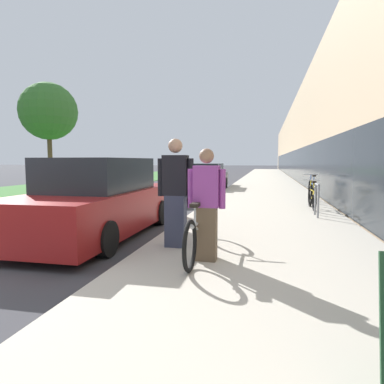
% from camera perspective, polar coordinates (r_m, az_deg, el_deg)
% --- Properties ---
extents(sidewalk_slab, '(4.01, 70.00, 0.14)m').
position_cam_1_polar(sidewalk_slab, '(24.35, 12.29, 1.61)').
color(sidewalk_slab, '#BCB5A5').
rests_on(sidewalk_slab, ground).
extents(storefront_facade, '(10.01, 70.00, 6.42)m').
position_cam_1_polar(storefront_facade, '(33.10, 24.81, 7.60)').
color(storefront_facade, tan).
rests_on(storefront_facade, ground).
extents(lawn_strip, '(6.87, 70.00, 0.03)m').
position_cam_1_polar(lawn_strip, '(30.72, -10.39, 2.27)').
color(lawn_strip, '#3D7533').
rests_on(lawn_strip, ground).
extents(tandem_bicycle, '(0.52, 2.44, 0.86)m').
position_cam_1_polar(tandem_bicycle, '(5.24, 1.74, -6.38)').
color(tandem_bicycle, black).
rests_on(tandem_bicycle, sidewalk_slab).
extents(person_rider, '(0.54, 0.21, 1.59)m').
position_cam_1_polar(person_rider, '(4.85, 2.42, -2.13)').
color(person_rider, brown).
rests_on(person_rider, sidewalk_slab).
extents(person_bystander, '(0.61, 0.24, 1.78)m').
position_cam_1_polar(person_bystander, '(5.63, -2.76, -0.15)').
color(person_bystander, '#33384C').
rests_on(person_bystander, sidewalk_slab).
extents(bike_rack_hoop, '(0.05, 0.60, 0.84)m').
position_cam_1_polar(bike_rack_hoop, '(9.30, 20.09, -0.69)').
color(bike_rack_hoop, gray).
rests_on(bike_rack_hoop, sidewalk_slab).
extents(cruiser_bike_nearest, '(0.52, 1.62, 0.85)m').
position_cam_1_polar(cruiser_bike_nearest, '(10.73, 19.39, -0.74)').
color(cruiser_bike_nearest, black).
rests_on(cruiser_bike_nearest, sidewalk_slab).
extents(cruiser_bike_middle, '(0.52, 1.88, 0.95)m').
position_cam_1_polar(cruiser_bike_middle, '(12.74, 19.40, 0.33)').
color(cruiser_bike_middle, black).
rests_on(cruiser_bike_middle, sidewalk_slab).
extents(parked_sedan_curbside, '(1.91, 4.80, 1.62)m').
position_cam_1_polar(parked_sedan_curbside, '(7.36, -15.19, -1.46)').
color(parked_sedan_curbside, maroon).
rests_on(parked_sedan_curbside, ground).
extents(vintage_roadster_curbside, '(1.74, 3.93, 1.08)m').
position_cam_1_polar(vintage_roadster_curbside, '(13.31, -1.53, 0.53)').
color(vintage_roadster_curbside, white).
rests_on(vintage_roadster_curbside, ground).
extents(parked_sedan_far, '(1.97, 4.72, 1.41)m').
position_cam_1_polar(parked_sedan_far, '(18.56, 2.33, 2.42)').
color(parked_sedan_far, black).
rests_on(parked_sedan_far, ground).
extents(street_tree_far, '(3.46, 3.46, 6.30)m').
position_cam_1_polar(street_tree_far, '(23.13, -22.81, 12.25)').
color(street_tree_far, brown).
rests_on(street_tree_far, ground).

